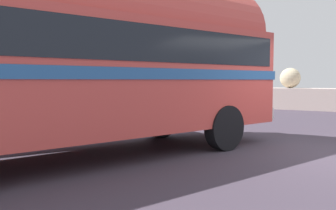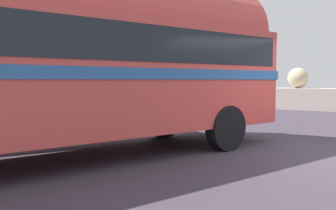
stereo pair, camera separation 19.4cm
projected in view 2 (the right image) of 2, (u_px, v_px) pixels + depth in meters
vintage_coach at (89, 52)px, 6.86m from camera, size 5.09×8.89×3.70m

